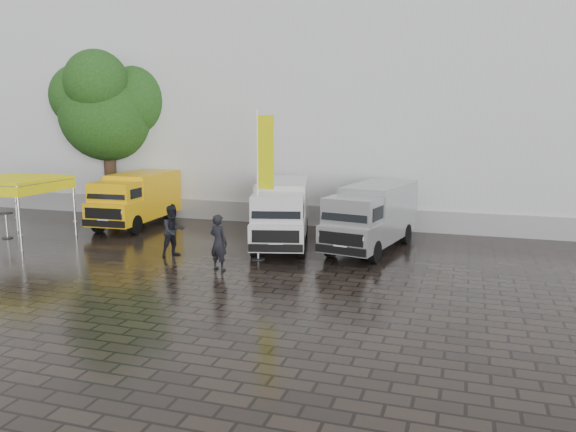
{
  "coord_description": "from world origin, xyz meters",
  "views": [
    {
      "loc": [
        6.84,
        -18.06,
        5.18
      ],
      "look_at": [
        0.32,
        2.2,
        1.46
      ],
      "focal_mm": 35.0,
      "sensor_mm": 36.0,
      "label": 1
    }
  ],
  "objects_px": {
    "van_yellow": "(136,200)",
    "flagpole": "(262,176)",
    "cocktail_table": "(7,226)",
    "van_silver": "(371,218)",
    "canopy_tent": "(14,181)",
    "person_front": "(219,242)",
    "van_white": "(281,214)",
    "wheelie_bin": "(403,222)",
    "person_tent": "(173,231)"
  },
  "relations": [
    {
      "from": "cocktail_table",
      "to": "person_tent",
      "type": "distance_m",
      "value": 8.53
    },
    {
      "from": "canopy_tent",
      "to": "wheelie_bin",
      "type": "height_order",
      "value": "canopy_tent"
    },
    {
      "from": "van_silver",
      "to": "person_front",
      "type": "xyz_separation_m",
      "value": [
        -4.47,
        -4.64,
        -0.3
      ]
    },
    {
      "from": "cocktail_table",
      "to": "van_silver",
      "type": "bearing_deg",
      "value": 10.02
    },
    {
      "from": "flagpole",
      "to": "van_white",
      "type": "bearing_deg",
      "value": 91.93
    },
    {
      "from": "van_white",
      "to": "van_silver",
      "type": "height_order",
      "value": "van_white"
    },
    {
      "from": "canopy_tent",
      "to": "van_silver",
      "type": "bearing_deg",
      "value": 11.26
    },
    {
      "from": "van_silver",
      "to": "person_front",
      "type": "relative_size",
      "value": 3.01
    },
    {
      "from": "person_front",
      "to": "person_tent",
      "type": "xyz_separation_m",
      "value": [
        -2.49,
        1.32,
        -0.01
      ]
    },
    {
      "from": "van_white",
      "to": "canopy_tent",
      "type": "xyz_separation_m",
      "value": [
        -11.07,
        -2.52,
        1.24
      ]
    },
    {
      "from": "cocktail_table",
      "to": "van_yellow",
      "type": "bearing_deg",
      "value": 47.21
    },
    {
      "from": "van_silver",
      "to": "wheelie_bin",
      "type": "height_order",
      "value": "van_silver"
    },
    {
      "from": "van_yellow",
      "to": "flagpole",
      "type": "xyz_separation_m",
      "value": [
        8.1,
        -4.24,
        1.84
      ]
    },
    {
      "from": "person_tent",
      "to": "van_white",
      "type": "bearing_deg",
      "value": -15.82
    },
    {
      "from": "cocktail_table",
      "to": "person_front",
      "type": "relative_size",
      "value": 0.57
    },
    {
      "from": "person_tent",
      "to": "canopy_tent",
      "type": "bearing_deg",
      "value": 120.04
    },
    {
      "from": "van_silver",
      "to": "person_front",
      "type": "height_order",
      "value": "van_silver"
    },
    {
      "from": "canopy_tent",
      "to": "person_tent",
      "type": "xyz_separation_m",
      "value": [
        7.72,
        -0.41,
        -1.58
      ]
    },
    {
      "from": "wheelie_bin",
      "to": "van_silver",
      "type": "bearing_deg",
      "value": -83.78
    },
    {
      "from": "wheelie_bin",
      "to": "person_tent",
      "type": "bearing_deg",
      "value": -118.74
    },
    {
      "from": "person_front",
      "to": "person_tent",
      "type": "distance_m",
      "value": 2.82
    },
    {
      "from": "person_tent",
      "to": "flagpole",
      "type": "bearing_deg",
      "value": -48.7
    },
    {
      "from": "wheelie_bin",
      "to": "person_tent",
      "type": "height_order",
      "value": "person_tent"
    },
    {
      "from": "van_silver",
      "to": "canopy_tent",
      "type": "relative_size",
      "value": 1.71
    },
    {
      "from": "flagpole",
      "to": "van_yellow",
      "type": "bearing_deg",
      "value": 152.34
    },
    {
      "from": "canopy_tent",
      "to": "person_front",
      "type": "distance_m",
      "value": 10.47
    },
    {
      "from": "person_tent",
      "to": "van_yellow",
      "type": "bearing_deg",
      "value": 77.59
    },
    {
      "from": "cocktail_table",
      "to": "wheelie_bin",
      "type": "height_order",
      "value": "cocktail_table"
    },
    {
      "from": "van_white",
      "to": "canopy_tent",
      "type": "relative_size",
      "value": 1.75
    },
    {
      "from": "van_white",
      "to": "cocktail_table",
      "type": "bearing_deg",
      "value": 176.61
    },
    {
      "from": "van_yellow",
      "to": "van_silver",
      "type": "relative_size",
      "value": 0.93
    },
    {
      "from": "flagpole",
      "to": "wheelie_bin",
      "type": "relative_size",
      "value": 5.21
    },
    {
      "from": "flagpole",
      "to": "person_tent",
      "type": "relative_size",
      "value": 2.84
    },
    {
      "from": "van_silver",
      "to": "canopy_tent",
      "type": "height_order",
      "value": "canopy_tent"
    },
    {
      "from": "van_silver",
      "to": "person_tent",
      "type": "bearing_deg",
      "value": -143.14
    },
    {
      "from": "van_silver",
      "to": "cocktail_table",
      "type": "distance_m",
      "value": 15.72
    },
    {
      "from": "van_white",
      "to": "cocktail_table",
      "type": "height_order",
      "value": "van_white"
    },
    {
      "from": "wheelie_bin",
      "to": "person_front",
      "type": "relative_size",
      "value": 0.54
    },
    {
      "from": "flagpole",
      "to": "cocktail_table",
      "type": "relative_size",
      "value": 4.91
    },
    {
      "from": "cocktail_table",
      "to": "person_tent",
      "type": "bearing_deg",
      "value": -4.02
    },
    {
      "from": "cocktail_table",
      "to": "canopy_tent",
      "type": "bearing_deg",
      "value": -13.76
    },
    {
      "from": "canopy_tent",
      "to": "wheelie_bin",
      "type": "bearing_deg",
      "value": 23.11
    },
    {
      "from": "canopy_tent",
      "to": "person_front",
      "type": "relative_size",
      "value": 1.76
    },
    {
      "from": "van_yellow",
      "to": "wheelie_bin",
      "type": "height_order",
      "value": "van_yellow"
    },
    {
      "from": "flagpole",
      "to": "canopy_tent",
      "type": "bearing_deg",
      "value": -179.53
    },
    {
      "from": "van_white",
      "to": "wheelie_bin",
      "type": "bearing_deg",
      "value": 28.1
    },
    {
      "from": "van_silver",
      "to": "wheelie_bin",
      "type": "xyz_separation_m",
      "value": [
        0.86,
        3.71,
        -0.75
      ]
    },
    {
      "from": "cocktail_table",
      "to": "person_front",
      "type": "height_order",
      "value": "person_front"
    },
    {
      "from": "person_front",
      "to": "person_tent",
      "type": "relative_size",
      "value": 1.01
    },
    {
      "from": "wheelie_bin",
      "to": "van_yellow",
      "type": "bearing_deg",
      "value": -150.28
    }
  ]
}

